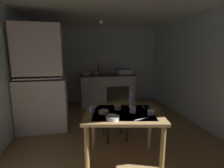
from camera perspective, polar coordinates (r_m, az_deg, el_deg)
name	(u,v)px	position (r m, az deg, el deg)	size (l,w,h in m)	color
ground_plane	(111,126)	(3.67, -0.50, -14.29)	(4.88, 4.88, 0.00)	olive
wall_back	(98,65)	(5.31, -4.73, 6.63)	(3.82, 0.10, 2.37)	silver
wall_left	(7,73)	(3.52, -32.69, 3.10)	(0.10, 3.98, 2.37)	silver
wall_right	(193,69)	(4.17, 26.27, 4.56)	(0.10, 3.98, 2.37)	silver
ceiling_slab	(110,6)	(3.45, -0.57, 25.34)	(3.82, 3.98, 0.10)	silver
hutch_cabinet	(41,82)	(3.55, -23.27, 0.51)	(0.94, 0.58, 2.08)	silver
counter_cabinet	(107,89)	(5.09, -1.58, -1.80)	(1.64, 0.64, 0.92)	silver
sink_basin	(124,72)	(5.12, 4.21, 4.31)	(0.44, 0.34, 0.15)	white
hand_pump	(98,69)	(4.99, -4.82, 5.21)	(0.05, 0.27, 0.39)	maroon
mixing_bowl_counter	(86,74)	(4.88, -8.94, 3.50)	(0.23, 0.23, 0.08)	white
stoneware_crock	(96,73)	(4.94, -5.67, 3.94)	(0.14, 0.14, 0.13)	beige
dining_table	(123,119)	(2.30, 3.87, -12.11)	(1.16, 1.00, 0.76)	#957549
chair_far_side	(116,113)	(2.92, 1.40, -9.86)	(0.42, 0.42, 1.01)	#29241D
serving_bowl_wide	(104,112)	(2.19, -2.89, -9.64)	(0.13, 0.13, 0.05)	tan
soup_bowl_small	(113,118)	(2.00, 0.21, -11.66)	(0.16, 0.16, 0.05)	white
mug_tall	(93,109)	(2.28, -6.74, -8.60)	(0.08, 0.08, 0.07)	#9EB2C6
mug_dark	(118,107)	(2.34, 1.95, -8.10)	(0.09, 0.09, 0.06)	tan
teacup_cream	(133,109)	(2.24, 7.27, -8.75)	(0.08, 0.08, 0.08)	white
teacup_mint	(151,112)	(2.20, 13.21, -9.47)	(0.08, 0.08, 0.07)	#ADD1C1
glass_bottle	(131,101)	(2.40, 6.74, -5.96)	(0.07, 0.07, 0.25)	#B7BCC1
table_knife	(142,119)	(2.05, 10.21, -11.81)	(0.21, 0.02, 0.01)	silver
teaspoon_near_bowl	(96,107)	(2.46, -5.46, -7.89)	(0.13, 0.02, 0.01)	beige
teaspoon_by_cup	(143,107)	(2.49, 10.73, -7.77)	(0.16, 0.02, 0.01)	beige
pendant_bulb	(101,22)	(3.24, -3.85, 20.57)	(0.08, 0.08, 0.08)	#F9EFCC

